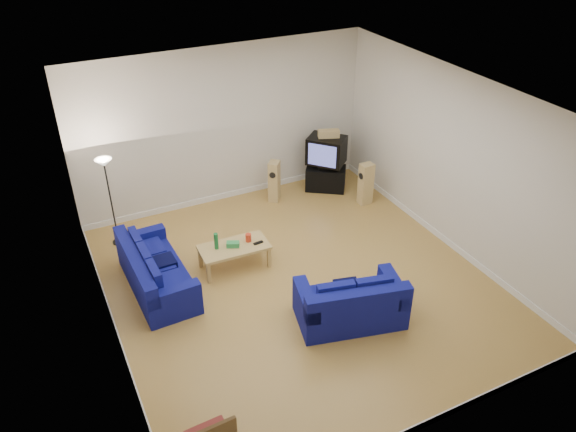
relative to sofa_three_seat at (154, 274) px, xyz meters
name	(u,v)px	position (x,y,z in m)	size (l,w,h in m)	color
room	(300,204)	(2.18, -0.93, 1.26)	(6.01, 6.51, 3.21)	olive
sofa_three_seat	(154,274)	(0.00, 0.00, 0.00)	(0.91, 1.99, 0.76)	navy
sofa_loveseat	(351,306)	(2.46, -2.11, 0.02)	(1.75, 1.24, 0.79)	navy
coffee_table	(234,249)	(1.40, -0.03, 0.10)	(1.21, 0.64, 0.43)	tan
bottle	(216,241)	(1.11, 0.03, 0.30)	(0.07, 0.07, 0.30)	#197233
tissue_box	(233,244)	(1.38, -0.03, 0.19)	(0.21, 0.12, 0.09)	green
red_canister	(248,238)	(1.68, 0.00, 0.22)	(0.10, 0.10, 0.14)	red
remote	(258,243)	(1.80, -0.14, 0.16)	(0.17, 0.05, 0.02)	black
tv_stand	(326,178)	(4.20, 1.72, -0.03)	(0.83, 0.46, 0.51)	black
av_receiver	(327,164)	(4.24, 1.77, 0.27)	(0.40, 0.33, 0.09)	black
television	(326,150)	(4.22, 1.76, 0.61)	(0.91, 0.93, 0.58)	black
centre_speaker	(329,134)	(4.26, 1.76, 0.98)	(0.44, 0.18, 0.15)	tan
speaker_left	(274,181)	(3.00, 1.77, 0.16)	(0.32, 0.33, 0.88)	tan
speaker_right	(366,184)	(4.63, 0.83, 0.17)	(0.28, 0.22, 0.89)	tan
floor_lamp	(106,175)	(-0.27, 1.62, 1.14)	(0.29, 0.29, 1.72)	black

